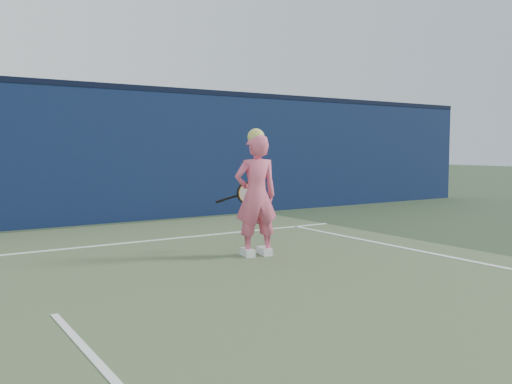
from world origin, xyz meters
TOP-DOWN VIEW (x-y plane):
  - ground at (0.00, 0.00)m, footprint 80.00×80.00m
  - player at (2.80, 2.22)m, footprint 0.64×0.48m
  - racket at (2.88, 2.62)m, footprint 0.55×0.25m
  - court_lines at (0.00, -0.33)m, footprint 11.00×12.04m

SIDE VIEW (x-z plane):
  - ground at x=0.00m, z-range 0.00..0.00m
  - court_lines at x=0.00m, z-range 0.01..0.01m
  - racket at x=2.88m, z-range 0.62..0.94m
  - player at x=2.80m, z-range -0.03..1.62m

